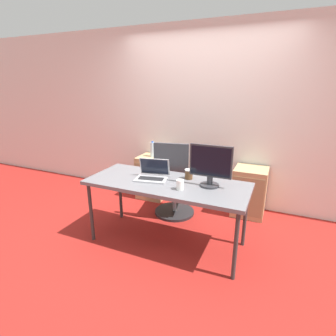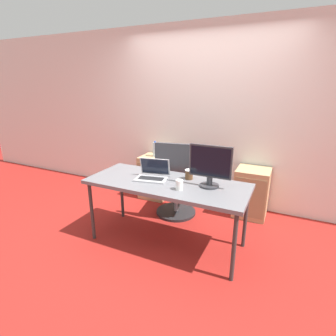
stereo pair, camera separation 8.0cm
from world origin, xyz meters
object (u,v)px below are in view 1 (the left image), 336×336
Objects in this scene: monitor at (211,166)px; coffee_cup_white at (180,185)px; water_bottle at (153,149)px; cabinet_right at (249,192)px; cabinet_left at (153,177)px; laptop_center at (152,175)px; coffee_cup_brown at (189,174)px; office_chair at (174,188)px; mouse at (181,184)px.

monitor is 0.37m from coffee_cup_white.
monitor reaches higher than water_bottle.
water_bottle is at bearing 127.11° from coffee_cup_white.
monitor is (-0.31, -1.04, 0.64)m from cabinet_right.
cabinet_left and cabinet_right have the same top height.
cabinet_left is 1.64m from coffee_cup_white.
monitor reaches higher than cabinet_left.
water_bottle is 1.22m from laptop_center.
cabinet_right is 2.77× the size of water_bottle.
coffee_cup_brown is (0.38, 0.17, 0.01)m from laptop_center.
office_chair is 2.84× the size of laptop_center.
mouse is 0.12m from coffee_cup_white.
cabinet_right is 1.26m from monitor.
laptop_center reaches higher than cabinet_left.
laptop_center is at bearing 172.21° from mouse.
monitor is 6.29× the size of mouse.
office_chair is at bearing -153.51° from cabinet_right.
coffee_cup_brown reaches higher than coffee_cup_white.
water_bottle is at bearing 128.80° from mouse.
coffee_cup_white is at bearing -74.30° from mouse.
cabinet_left is 0.45m from water_bottle.
mouse is at bearing 105.70° from coffee_cup_white.
cabinet_right is 1.45m from coffee_cup_white.
coffee_cup_white reaches higher than cabinet_right.
laptop_center is (-0.96, -1.09, 0.46)m from cabinet_right.
mouse is (0.37, -0.05, -0.03)m from laptop_center.
office_chair reaches higher than coffee_cup_white.
coffee_cup_white is (0.40, -0.16, 0.00)m from laptop_center.
office_chair is at bearing 118.25° from mouse.
cabinet_left is at bearing 127.15° from coffee_cup_white.
mouse is 0.64× the size of coffee_cup_brown.
cabinet_left is at bearing -90.00° from water_bottle.
coffee_cup_brown is (-0.27, 0.12, -0.17)m from monitor.
water_bottle is 2.37× the size of coffee_cup_white.
water_bottle is (0.00, 0.00, 0.45)m from cabinet_left.
coffee_cup_white is (0.95, -1.25, 0.47)m from cabinet_left.
monitor reaches higher than coffee_cup_brown.
coffee_cup_white is (-0.56, -1.25, 0.47)m from cabinet_right.
monitor reaches higher than coffee_cup_white.
laptop_center reaches higher than coffee_cup_brown.
laptop_center is 0.67m from monitor.
office_chair is at bearing -40.34° from water_bottle.
office_chair is 9.89× the size of coffee_cup_brown.
laptop_center is 0.43m from coffee_cup_white.
mouse is at bearing -117.49° from cabinet_right.
office_chair reaches higher than cabinet_right.
cabinet_right is at bearing 62.51° from mouse.
water_bottle is 1.31m from coffee_cup_brown.
laptop_center is (0.55, -1.09, 0.01)m from water_bottle.
monitor is at bearing -41.59° from office_chair.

